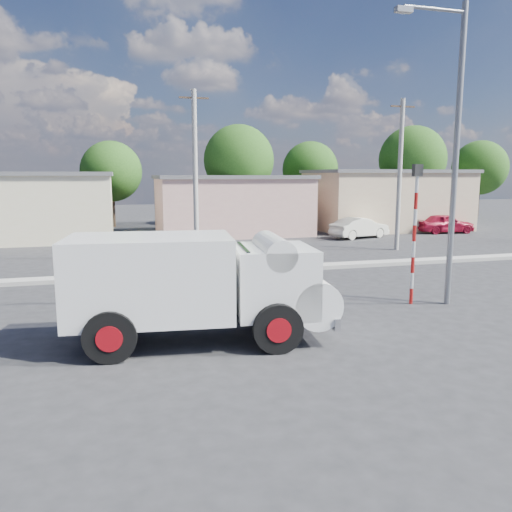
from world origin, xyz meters
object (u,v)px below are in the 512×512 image
object	(u,v)px
traffic_pole	(415,222)
car_cream	(360,228)
bicycle	(289,289)
car_red	(445,223)
truck	(202,283)
streetlight	(452,144)
cyclist	(289,279)

from	to	relation	value
traffic_pole	car_cream	bearing A→B (deg)	68.34
bicycle	car_cream	world-z (taller)	car_cream
bicycle	car_red	size ratio (longest dim) A/B	0.41
truck	streetlight	distance (m)	8.76
cyclist	streetlight	size ratio (longest dim) A/B	0.17
cyclist	car_cream	size ratio (longest dim) A/B	0.37
car_red	traffic_pole	size ratio (longest dim) A/B	0.92
cyclist	car_red	size ratio (longest dim) A/B	0.38
bicycle	traffic_pole	xyz separation A→B (m)	(3.65, -1.27, 2.16)
truck	bicycle	size ratio (longest dim) A/B	3.97
cyclist	traffic_pole	size ratio (longest dim) A/B	0.35
car_red	bicycle	bearing A→B (deg)	137.82
car_cream	streetlight	size ratio (longest dim) A/B	0.45
cyclist	traffic_pole	xyz separation A→B (m)	(3.65, -1.27, 1.84)
car_cream	traffic_pole	world-z (taller)	traffic_pole
traffic_pole	truck	bearing A→B (deg)	-165.51
truck	car_red	xyz separation A→B (m)	(20.34, 18.54, -0.76)
bicycle	car_cream	size ratio (longest dim) A/B	0.41
car_red	streetlight	size ratio (longest dim) A/B	0.45
bicycle	car_cream	xyz separation A→B (m)	(9.93, 14.53, 0.23)
cyclist	car_red	world-z (taller)	cyclist
truck	car_red	bearing A→B (deg)	48.45
bicycle	cyclist	world-z (taller)	cyclist
truck	car_cream	bearing A→B (deg)	59.18
traffic_pole	car_red	bearing A→B (deg)	51.36
car_cream	truck	bearing A→B (deg)	126.97
cyclist	streetlight	bearing A→B (deg)	-113.69
cyclist	car_red	distance (m)	23.02
truck	bicycle	distance (m)	4.62
car_cream	traffic_pole	distance (m)	17.11
traffic_pole	streetlight	size ratio (longest dim) A/B	0.48
bicycle	car_cream	distance (m)	17.60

